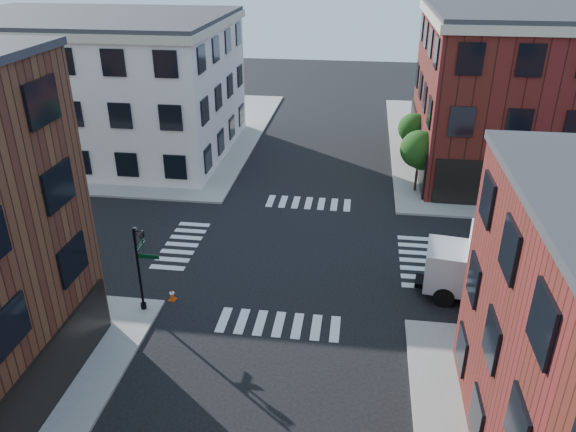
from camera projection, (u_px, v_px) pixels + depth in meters
The scene contains 9 objects.
ground at pixel (296, 252), 33.12m from camera, with size 120.00×120.00×0.00m, color black.
sidewalk_ne at pixel (563, 150), 49.22m from camera, with size 30.00×30.00×0.15m, color gray.
sidewalk_nw at pixel (108, 130), 54.32m from camera, with size 30.00×30.00×0.15m, color gray.
building_nw at pixel (96, 87), 47.24m from camera, with size 22.00×16.00×11.00m, color silver.
tree_near at pixel (420, 151), 39.68m from camera, with size 2.69×2.69×4.49m.
tree_far at pixel (414, 130), 45.15m from camera, with size 2.43×2.43×4.07m.
signal_pole at pixel (140, 260), 26.73m from camera, with size 1.29×1.24×4.60m.
box_truck at pixel (517, 269), 27.59m from camera, with size 8.79×3.71×3.88m.
traffic_cone at pixel (172, 295), 28.60m from camera, with size 0.38×0.38×0.63m.
Camera 1 is at (3.40, -28.59, 16.51)m, focal length 35.00 mm.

